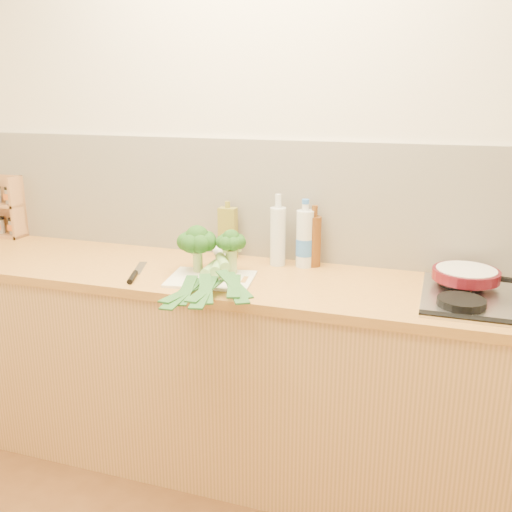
{
  "coord_description": "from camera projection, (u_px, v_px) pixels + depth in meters",
  "views": [
    {
      "loc": [
        0.77,
        -0.95,
        1.65
      ],
      "look_at": [
        0.09,
        1.1,
        1.02
      ],
      "focal_mm": 40.0,
      "sensor_mm": 36.0,
      "label": 1
    }
  ],
  "objects": [
    {
      "name": "water_bottle",
      "position": [
        305.0,
        240.0,
        2.49
      ],
      "size": [
        0.08,
        0.08,
        0.28
      ],
      "color": "silver",
      "rests_on": "counter"
    },
    {
      "name": "broccoli_left",
      "position": [
        197.0,
        241.0,
        2.38
      ],
      "size": [
        0.17,
        0.17,
        0.2
      ],
      "color": "#9CB86B",
      "rests_on": "chopping_board"
    },
    {
      "name": "broccoli_right",
      "position": [
        231.0,
        243.0,
        2.37
      ],
      "size": [
        0.13,
        0.13,
        0.19
      ],
      "color": "#9CB86B",
      "rests_on": "chopping_board"
    },
    {
      "name": "leek_back",
      "position": [
        225.0,
        267.0,
        2.28
      ],
      "size": [
        0.38,
        0.62,
        0.04
      ],
      "rotation": [
        0.0,
        0.0,
        0.51
      ],
      "color": "white",
      "rests_on": "chopping_board"
    },
    {
      "name": "room_shell",
      "position": [
        263.0,
        200.0,
        2.59
      ],
      "size": [
        3.5,
        3.5,
        3.5
      ],
      "color": "beige",
      "rests_on": "ground"
    },
    {
      "name": "gas_hob",
      "position": [
        504.0,
        299.0,
        2.09
      ],
      "size": [
        0.58,
        0.5,
        0.04
      ],
      "color": "silver",
      "rests_on": "counter"
    },
    {
      "name": "chopping_board",
      "position": [
        211.0,
        279.0,
        2.34
      ],
      "size": [
        0.37,
        0.3,
        0.01
      ],
      "primitive_type": "cube",
      "rotation": [
        0.0,
        0.0,
        0.14
      ],
      "color": "silver",
      "rests_on": "counter"
    },
    {
      "name": "chefs_knife",
      "position": [
        134.0,
        275.0,
        2.38
      ],
      "size": [
        0.13,
        0.3,
        0.02
      ],
      "rotation": [
        0.0,
        0.0,
        0.33
      ],
      "color": "silver",
      "rests_on": "counter"
    },
    {
      "name": "oil_tin",
      "position": [
        228.0,
        233.0,
        2.62
      ],
      "size": [
        0.08,
        0.05,
        0.27
      ],
      "color": "olive",
      "rests_on": "counter"
    },
    {
      "name": "spice_rack",
      "position": [
        1.0,
        210.0,
        3.02
      ],
      "size": [
        0.27,
        0.11,
        0.32
      ],
      "color": "#AB7249",
      "rests_on": "counter"
    },
    {
      "name": "leek_mid",
      "position": [
        215.0,
        272.0,
        2.27
      ],
      "size": [
        0.2,
        0.65,
        0.04
      ],
      "rotation": [
        0.0,
        0.0,
        0.23
      ],
      "color": "white",
      "rests_on": "chopping_board"
    },
    {
      "name": "amber_bottle",
      "position": [
        314.0,
        240.0,
        2.5
      ],
      "size": [
        0.06,
        0.06,
        0.27
      ],
      "color": "#5E3411",
      "rests_on": "counter"
    },
    {
      "name": "counter",
      "position": [
        243.0,
        371.0,
        2.53
      ],
      "size": [
        3.2,
        0.62,
        0.9
      ],
      "color": "tan",
      "rests_on": "ground"
    },
    {
      "name": "leek_front",
      "position": [
        204.0,
        275.0,
        2.3
      ],
      "size": [
        0.12,
        0.65,
        0.04
      ],
      "rotation": [
        0.0,
        0.0,
        0.07
      ],
      "color": "white",
      "rests_on": "chopping_board"
    },
    {
      "name": "glass_bottle",
      "position": [
        278.0,
        235.0,
        2.51
      ],
      "size": [
        0.07,
        0.07,
        0.32
      ],
      "color": "silver",
      "rests_on": "counter"
    },
    {
      "name": "skillet",
      "position": [
        467.0,
        274.0,
        2.22
      ],
      "size": [
        0.37,
        0.26,
        0.04
      ],
      "rotation": [
        0.0,
        0.0,
        -0.11
      ],
      "color": "#510D16",
      "rests_on": "gas_hob"
    }
  ]
}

